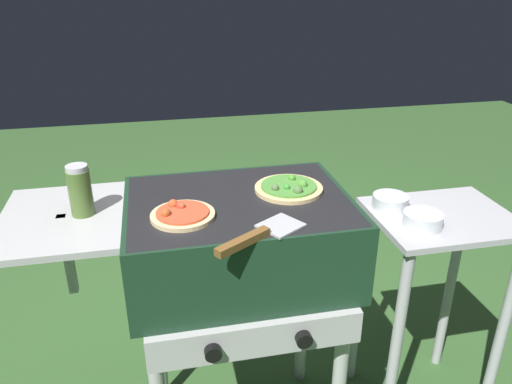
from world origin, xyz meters
The scene contains 8 objects.
grill centered at (-0.01, 0.00, 0.76)m, with size 0.96×0.53×0.90m.
pizza_pepperoni centered at (-0.17, -0.07, 0.91)m, with size 0.17×0.17×0.03m.
pizza_veggie centered at (0.16, 0.03, 0.91)m, with size 0.20×0.20×0.04m.
sauce_jar centered at (-0.42, 0.00, 0.97)m, with size 0.06×0.06×0.14m.
spatula centered at (0.01, -0.22, 0.91)m, with size 0.25×0.19×0.02m.
prep_table centered at (0.66, 0.00, 0.56)m, with size 0.44×0.36×0.78m.
topping_bowl_near centered at (0.51, 0.08, 0.80)m, with size 0.12×0.12×0.04m.
topping_bowl_far centered at (0.55, -0.06, 0.80)m, with size 0.12×0.12×0.04m.
Camera 1 is at (-0.22, -1.25, 1.50)m, focal length 34.78 mm.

